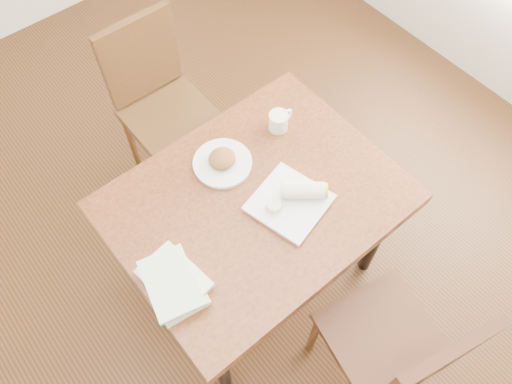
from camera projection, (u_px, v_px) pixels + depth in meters
ground at (256, 271)px, 2.62m from camera, size 4.00×5.00×0.01m
room_walls at (256, 16)px, 1.22m from camera, size 4.02×5.02×2.80m
table at (256, 209)px, 2.05m from camera, size 1.12×0.87×0.75m
chair_near at (400, 351)px, 1.87m from camera, size 0.50×0.50×0.95m
chair_far at (159, 96)px, 2.52m from camera, size 0.42×0.42×0.95m
plate_scone at (222, 162)px, 2.04m from camera, size 0.24×0.24×0.08m
coffee_mug at (279, 121)px, 2.12m from camera, size 0.12×0.08×0.08m
plate_burrito at (294, 199)px, 1.94m from camera, size 0.33×0.33×0.09m
book_stack at (173, 283)px, 1.76m from camera, size 0.23×0.29×0.07m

